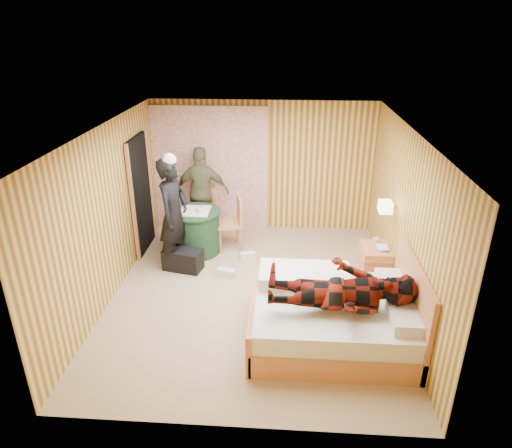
# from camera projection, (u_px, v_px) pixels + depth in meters

# --- Properties ---
(floor) EXTENTS (4.20, 5.00, 0.01)m
(floor) POSITION_uv_depth(u_px,v_px,m) (253.00, 294.00, 6.94)
(floor) COLOR tan
(floor) RESTS_ON ground
(ceiling) EXTENTS (4.20, 5.00, 0.01)m
(ceiling) POSITION_uv_depth(u_px,v_px,m) (253.00, 130.00, 5.92)
(ceiling) COLOR silver
(ceiling) RESTS_ON wall_back
(wall_back) EXTENTS (4.20, 0.02, 2.50)m
(wall_back) POSITION_uv_depth(u_px,v_px,m) (263.00, 167.00, 8.71)
(wall_back) COLOR #EBC25A
(wall_back) RESTS_ON floor
(wall_left) EXTENTS (0.02, 5.00, 2.50)m
(wall_left) POSITION_uv_depth(u_px,v_px,m) (108.00, 214.00, 6.56)
(wall_left) COLOR #EBC25A
(wall_left) RESTS_ON floor
(wall_right) EXTENTS (0.02, 5.00, 2.50)m
(wall_right) POSITION_uv_depth(u_px,v_px,m) (404.00, 222.00, 6.30)
(wall_right) COLOR #EBC25A
(wall_right) RESTS_ON floor
(curtain) EXTENTS (2.20, 0.08, 2.40)m
(curtain) POSITION_uv_depth(u_px,v_px,m) (210.00, 169.00, 8.73)
(curtain) COLOR white
(curtain) RESTS_ON floor
(doorway) EXTENTS (0.06, 0.90, 2.05)m
(doorway) POSITION_uv_depth(u_px,v_px,m) (141.00, 195.00, 7.93)
(doorway) COLOR black
(doorway) RESTS_ON floor
(wall_lamp) EXTENTS (0.26, 0.24, 0.16)m
(wall_lamp) POSITION_uv_depth(u_px,v_px,m) (385.00, 207.00, 6.70)
(wall_lamp) COLOR gold
(wall_lamp) RESTS_ON wall_right
(bed) EXTENTS (2.07, 1.63, 1.12)m
(bed) POSITION_uv_depth(u_px,v_px,m) (334.00, 316.00, 5.86)
(bed) COLOR #DE8B5B
(bed) RESTS_ON floor
(nightstand) EXTENTS (0.46, 0.62, 0.60)m
(nightstand) POSITION_uv_depth(u_px,v_px,m) (375.00, 263.00, 7.17)
(nightstand) COLOR #DE8B5B
(nightstand) RESTS_ON floor
(round_table) EXTENTS (0.89, 0.89, 0.79)m
(round_table) POSITION_uv_depth(u_px,v_px,m) (196.00, 231.00, 8.05)
(round_table) COLOR #1F4425
(round_table) RESTS_ON floor
(chair_far) EXTENTS (0.55, 0.55, 0.93)m
(chair_far) POSITION_uv_depth(u_px,v_px,m) (204.00, 209.00, 8.63)
(chair_far) COLOR #DE8B5B
(chair_far) RESTS_ON floor
(chair_near) EXTENTS (0.53, 0.53, 0.97)m
(chair_near) POSITION_uv_depth(u_px,v_px,m) (233.00, 219.00, 8.15)
(chair_near) COLOR #DE8B5B
(chair_near) RESTS_ON floor
(duffel_bag) EXTENTS (0.68, 0.46, 0.35)m
(duffel_bag) POSITION_uv_depth(u_px,v_px,m) (183.00, 260.00, 7.56)
(duffel_bag) COLOR black
(duffel_bag) RESTS_ON floor
(sneaker_left) EXTENTS (0.28, 0.19, 0.12)m
(sneaker_left) POSITION_uv_depth(u_px,v_px,m) (248.00, 256.00, 7.93)
(sneaker_left) COLOR silver
(sneaker_left) RESTS_ON floor
(sneaker_right) EXTENTS (0.31, 0.19, 0.13)m
(sneaker_right) POSITION_uv_depth(u_px,v_px,m) (226.00, 273.00, 7.38)
(sneaker_right) COLOR silver
(sneaker_right) RESTS_ON floor
(woman_standing) EXTENTS (0.59, 0.77, 1.88)m
(woman_standing) POSITION_uv_depth(u_px,v_px,m) (174.00, 215.00, 7.34)
(woman_standing) COLOR black
(woman_standing) RESTS_ON floor
(man_at_table) EXTENTS (1.03, 0.46, 1.72)m
(man_at_table) POSITION_uv_depth(u_px,v_px,m) (202.00, 192.00, 8.55)
(man_at_table) COLOR brown
(man_at_table) RESTS_ON floor
(man_on_bed) EXTENTS (0.86, 0.67, 1.77)m
(man_on_bed) POSITION_uv_depth(u_px,v_px,m) (342.00, 281.00, 5.38)
(man_on_bed) COLOR maroon
(man_on_bed) RESTS_ON bed
(book_lower) EXTENTS (0.19, 0.24, 0.02)m
(book_lower) POSITION_uv_depth(u_px,v_px,m) (377.00, 248.00, 7.00)
(book_lower) COLOR silver
(book_lower) RESTS_ON nightstand
(book_upper) EXTENTS (0.17, 0.23, 0.02)m
(book_upper) POSITION_uv_depth(u_px,v_px,m) (377.00, 247.00, 6.99)
(book_upper) COLOR silver
(book_upper) RESTS_ON nightstand
(cup_nightstand) EXTENTS (0.13, 0.13, 0.09)m
(cup_nightstand) POSITION_uv_depth(u_px,v_px,m) (375.00, 241.00, 7.15)
(cup_nightstand) COLOR silver
(cup_nightstand) RESTS_ON nightstand
(cup_table) EXTENTS (0.16, 0.16, 0.10)m
(cup_table) POSITION_uv_depth(u_px,v_px,m) (200.00, 209.00, 7.82)
(cup_table) COLOR silver
(cup_table) RESTS_ON round_table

